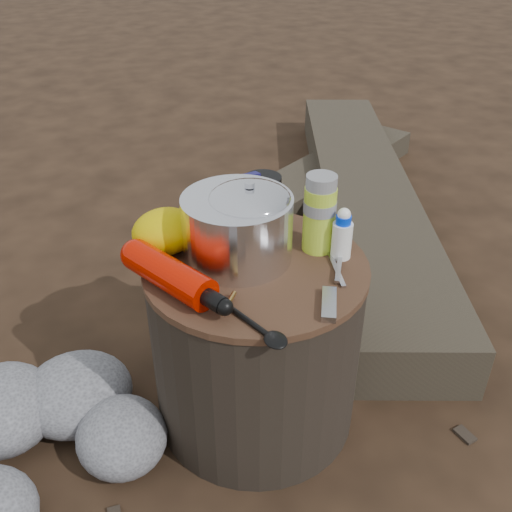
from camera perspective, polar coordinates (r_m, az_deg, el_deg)
name	(u,v)px	position (r m, az deg, el deg)	size (l,w,h in m)	color
ground	(256,409)	(1.57, 0.00, -14.89)	(60.00, 60.00, 0.00)	black
stump	(256,343)	(1.41, 0.00, -8.60)	(0.50, 0.50, 0.46)	black
log_main	(364,198)	(2.41, 10.61, 5.64)	(0.34, 2.04, 0.17)	#322B21
log_small	(318,179)	(2.62, 6.12, 7.60)	(0.24, 1.31, 0.11)	#322B21
foil_windscreen	(237,228)	(1.26, -1.85, 2.76)	(0.24, 0.24, 0.15)	silver
camping_pot	(250,223)	(1.26, -0.62, 3.33)	(0.17, 0.17, 0.17)	silver
fuel_bottle	(170,275)	(1.19, -8.53, -1.83)	(0.07, 0.29, 0.07)	#C91100
thermos	(319,214)	(1.29, 6.30, 4.18)	(0.07, 0.07, 0.18)	#B5D830
travel_mug	(263,201)	(1.39, 0.69, 5.43)	(0.08, 0.08, 0.13)	black
stuff_sack	(165,231)	(1.31, -8.96, 2.43)	(0.15, 0.12, 0.10)	#D2B300
food_pouch	(240,205)	(1.36, -1.58, 5.03)	(0.11, 0.02, 0.14)	#15114D
multitool	(329,304)	(1.15, 7.23, -4.76)	(0.03, 0.10, 0.01)	#ABABB0
pot_grabber	(336,268)	(1.26, 7.94, -1.19)	(0.03, 0.13, 0.01)	#ABABB0
spork	(248,320)	(1.10, -0.82, -6.34)	(0.04, 0.17, 0.01)	black
squeeze_bottle	(342,236)	(1.28, 8.52, 1.97)	(0.05, 0.05, 0.11)	white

